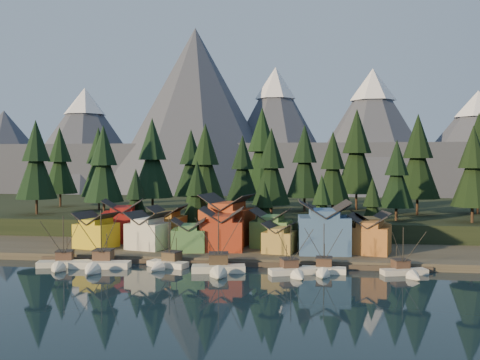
# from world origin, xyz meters

# --- Properties ---
(ground) EXTENTS (500.00, 500.00, 0.00)m
(ground) POSITION_xyz_m (0.00, 0.00, 0.00)
(ground) COLOR black
(ground) RESTS_ON ground
(shore_strip) EXTENTS (400.00, 50.00, 1.50)m
(shore_strip) POSITION_xyz_m (0.00, 40.00, 0.75)
(shore_strip) COLOR #39352A
(shore_strip) RESTS_ON ground
(hillside) EXTENTS (420.00, 100.00, 6.00)m
(hillside) POSITION_xyz_m (0.00, 90.00, 3.00)
(hillside) COLOR black
(hillside) RESTS_ON ground
(dock) EXTENTS (80.00, 4.00, 1.00)m
(dock) POSITION_xyz_m (0.00, 16.50, 0.50)
(dock) COLOR #453831
(dock) RESTS_ON ground
(mountain_ridge) EXTENTS (560.00, 190.00, 90.00)m
(mountain_ridge) POSITION_xyz_m (-4.20, 213.59, 26.06)
(mountain_ridge) COLOR #484F5D
(mountain_ridge) RESTS_ON ground
(boat_0) EXTENTS (10.64, 11.14, 11.29)m
(boat_0) POSITION_xyz_m (-32.40, 8.49, 2.09)
(boat_0) COLOR beige
(boat_0) RESTS_ON ground
(boat_1) EXTENTS (12.37, 13.27, 12.70)m
(boat_1) POSITION_xyz_m (-24.63, 8.16, 2.29)
(boat_1) COLOR silver
(boat_1) RESTS_ON ground
(boat_2) EXTENTS (8.95, 9.55, 11.15)m
(boat_2) POSITION_xyz_m (-11.97, 11.51, 2.26)
(boat_2) COLOR silver
(boat_2) RESTS_ON ground
(boat_3) EXTENTS (10.90, 11.51, 12.80)m
(boat_3) POSITION_xyz_m (-0.47, 7.86, 2.49)
(boat_3) COLOR beige
(boat_3) RESTS_ON ground
(boat_4) EXTENTS (9.18, 9.63, 10.35)m
(boat_4) POSITION_xyz_m (13.67, 8.18, 1.98)
(boat_4) COLOR silver
(boat_4) RESTS_ON ground
(boat_5) EXTENTS (8.67, 9.38, 10.42)m
(boat_5) POSITION_xyz_m (19.24, 10.25, 2.02)
(boat_5) COLOR white
(boat_5) RESTS_ON ground
(boat_6) EXTENTS (9.22, 9.60, 9.81)m
(boat_6) POSITION_xyz_m (34.51, 11.02, 1.82)
(boat_6) COLOR beige
(boat_6) RESTS_ON ground
(house_front_0) EXTENTS (9.64, 9.32, 8.06)m
(house_front_0) POSITION_xyz_m (-32.06, 24.53, 5.73)
(house_front_0) COLOR gold
(house_front_0) RESTS_ON shore_strip
(house_front_1) EXTENTS (9.61, 9.37, 8.31)m
(house_front_1) POSITION_xyz_m (-19.93, 24.78, 5.87)
(house_front_1) COLOR beige
(house_front_1) RESTS_ON shore_strip
(house_front_2) EXTENTS (8.27, 8.32, 7.10)m
(house_front_2) POSITION_xyz_m (-9.97, 23.16, 5.23)
(house_front_2) COLOR #457740
(house_front_2) RESTS_ON shore_strip
(house_front_3) EXTENTS (10.00, 9.61, 9.45)m
(house_front_3) POSITION_xyz_m (-2.91, 25.29, 6.46)
(house_front_3) COLOR #9C2F18
(house_front_3) RESTS_ON shore_strip
(house_front_4) EXTENTS (7.62, 8.02, 6.54)m
(house_front_4) POSITION_xyz_m (9.92, 24.00, 4.94)
(house_front_4) COLOR #A7873B
(house_front_4) RESTS_ON shore_strip
(house_front_5) EXTENTS (11.40, 10.50, 11.25)m
(house_front_5) POSITION_xyz_m (19.38, 24.63, 7.41)
(house_front_5) COLOR #3A5C8A
(house_front_5) RESTS_ON shore_strip
(house_front_6) EXTENTS (10.01, 9.68, 8.34)m
(house_front_6) POSITION_xyz_m (29.09, 25.71, 5.88)
(house_front_6) COLOR #A4612A
(house_front_6) RESTS_ON shore_strip
(house_back_0) EXTENTS (11.45, 11.18, 10.30)m
(house_back_0) POSITION_xyz_m (-29.28, 34.01, 6.91)
(house_back_0) COLOR maroon
(house_back_0) RESTS_ON shore_strip
(house_back_1) EXTENTS (8.22, 8.31, 8.93)m
(house_back_1) POSITION_xyz_m (-17.82, 33.35, 6.19)
(house_back_1) COLOR #A36C2A
(house_back_1) RESTS_ON shore_strip
(house_back_2) EXTENTS (12.87, 12.15, 11.85)m
(house_back_2) POSITION_xyz_m (-3.36, 34.59, 7.73)
(house_back_2) COLOR #9C3718
(house_back_2) RESTS_ON shore_strip
(house_back_3) EXTENTS (9.52, 8.70, 8.77)m
(house_back_3) POSITION_xyz_m (7.48, 31.08, 6.11)
(house_back_3) COLOR #436F3C
(house_back_3) RESTS_ON shore_strip
(house_back_4) EXTENTS (9.83, 9.49, 10.13)m
(house_back_4) POSITION_xyz_m (20.34, 31.69, 6.82)
(house_back_4) COLOR white
(house_back_4) RESTS_ON shore_strip
(house_back_5) EXTENTS (8.60, 8.67, 8.38)m
(house_back_5) POSITION_xyz_m (29.80, 31.54, 5.90)
(house_back_5) COLOR #AC7A3D
(house_back_5) RESTS_ON shore_strip
(tree_hill_0) EXTENTS (11.67, 11.67, 27.18)m
(tree_hill_0) POSITION_xyz_m (-62.00, 52.00, 20.86)
(tree_hill_0) COLOR #332319
(tree_hill_0) RESTS_ON hillside
(tree_hill_1) EXTENTS (11.12, 11.12, 25.90)m
(tree_hill_1) POSITION_xyz_m (-50.00, 68.00, 20.16)
(tree_hill_1) COLOR #332319
(tree_hill_1) RESTS_ON hillside
(tree_hill_2) EXTENTS (10.82, 10.82, 25.20)m
(tree_hill_2) POSITION_xyz_m (-40.00, 48.00, 19.78)
(tree_hill_2) COLOR #332319
(tree_hill_2) RESTS_ON hillside
(tree_hill_3) EXTENTS (12.02, 12.02, 27.99)m
(tree_hill_3) POSITION_xyz_m (-30.00, 60.00, 21.30)
(tree_hill_3) COLOR #332319
(tree_hill_3) RESTS_ON hillside
(tree_hill_4) EXTENTS (10.93, 10.93, 25.46)m
(tree_hill_4) POSITION_xyz_m (-22.00, 75.00, 19.92)
(tree_hill_4) COLOR #332319
(tree_hill_4) RESTS_ON hillside
(tree_hill_5) EXTENTS (10.95, 10.95, 25.50)m
(tree_hill_5) POSITION_xyz_m (-12.00, 50.00, 19.94)
(tree_hill_5) COLOR #332319
(tree_hill_5) RESTS_ON hillside
(tree_hill_6) EXTENTS (9.88, 9.88, 23.01)m
(tree_hill_6) POSITION_xyz_m (-4.00, 65.00, 18.57)
(tree_hill_6) COLOR #332319
(tree_hill_6) RESTS_ON hillside
(tree_hill_7) EXTENTS (10.29, 10.29, 23.96)m
(tree_hill_7) POSITION_xyz_m (6.00, 48.00, 19.10)
(tree_hill_7) COLOR #332319
(tree_hill_7) RESTS_ON hillside
(tree_hill_8) EXTENTS (11.35, 11.35, 26.43)m
(tree_hill_8) POSITION_xyz_m (14.00, 72.00, 20.45)
(tree_hill_8) COLOR #332319
(tree_hill_8) RESTS_ON hillside
(tree_hill_9) EXTENTS (10.05, 10.05, 23.41)m
(tree_hill_9) POSITION_xyz_m (22.00, 55.00, 18.79)
(tree_hill_9) COLOR #332319
(tree_hill_9) RESTS_ON hillside
(tree_hill_10) EXTENTS (13.61, 13.61, 31.71)m
(tree_hill_10) POSITION_xyz_m (30.00, 80.00, 23.34)
(tree_hill_10) COLOR #332319
(tree_hill_10) RESTS_ON hillside
(tree_hill_11) EXTENTS (8.93, 8.93, 20.81)m
(tree_hill_11) POSITION_xyz_m (38.00, 50.00, 17.37)
(tree_hill_11) COLOR #332319
(tree_hill_11) RESTS_ON hillside
(tree_hill_12) EXTENTS (12.34, 12.34, 28.75)m
(tree_hill_12) POSITION_xyz_m (46.00, 66.00, 21.72)
(tree_hill_12) COLOR #332319
(tree_hill_12) RESTS_ON hillside
(tree_hill_13) EXTENTS (10.37, 10.37, 24.16)m
(tree_hill_13) POSITION_xyz_m (56.00, 48.00, 19.21)
(tree_hill_13) COLOR #332319
(tree_hill_13) RESTS_ON hillside
(tree_hill_14) EXTENTS (12.65, 12.65, 29.46)m
(tree_hill_14) POSITION_xyz_m (64.00, 72.00, 22.11)
(tree_hill_14) COLOR #332319
(tree_hill_14) RESTS_ON hillside
(tree_hill_15) EXTENTS (14.08, 14.08, 32.81)m
(tree_hill_15) POSITION_xyz_m (0.00, 82.00, 23.94)
(tree_hill_15) COLOR #332319
(tree_hill_15) RESTS_ON hillside
(tree_hill_16) EXTENTS (11.50, 11.50, 26.78)m
(tree_hill_16) POSITION_xyz_m (-68.00, 78.00, 20.64)
(tree_hill_16) COLOR #332319
(tree_hill_16) RESTS_ON hillside
(tree_shore_0) EXTENTS (7.70, 7.70, 17.93)m
(tree_shore_0) POSITION_xyz_m (-28.00, 40.00, 11.30)
(tree_shore_0) COLOR #332319
(tree_shore_0) RESTS_ON shore_strip
(tree_shore_1) EXTENTS (8.55, 8.55, 19.93)m
(tree_shore_1) POSITION_xyz_m (-12.00, 40.00, 12.39)
(tree_shore_1) COLOR #332319
(tree_shore_1) RESTS_ON shore_strip
(tree_shore_2) EXTENTS (6.41, 6.41, 14.93)m
(tree_shore_2) POSITION_xyz_m (5.00, 40.00, 9.65)
(tree_shore_2) COLOR #332319
(tree_shore_2) RESTS_ON shore_strip
(tree_shore_3) EXTENTS (7.08, 7.08, 16.50)m
(tree_shore_3) POSITION_xyz_m (19.00, 40.00, 10.51)
(tree_shore_3) COLOR #332319
(tree_shore_3) RESTS_ON shore_strip
(tree_shore_4) EXTENTS (6.83, 6.83, 15.92)m
(tree_shore_4) POSITION_xyz_m (31.00, 40.00, 10.19)
(tree_shore_4) COLOR #332319
(tree_shore_4) RESTS_ON shore_strip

